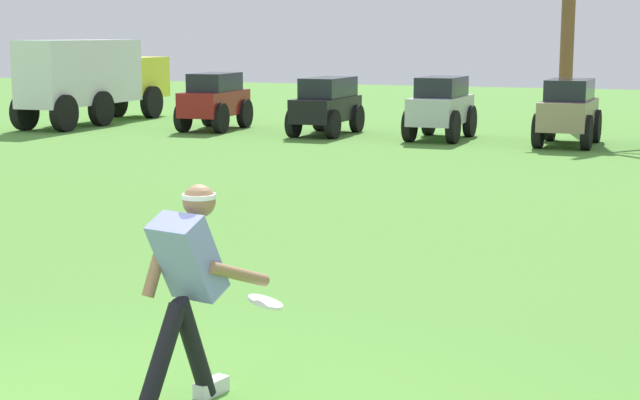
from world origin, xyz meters
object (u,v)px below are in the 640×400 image
object	(u,v)px
parked_car_slot_c	(441,106)
parked_car_slot_a	(215,100)
parked_car_slot_d	(569,110)
box_truck	(93,77)
frisbee_thrower	(187,284)
parked_car_slot_b	(327,104)
frisbee_in_flight	(265,302)

from	to	relation	value
parked_car_slot_c	parked_car_slot_a	bearing A→B (deg)	178.40
parked_car_slot_c	parked_car_slot_d	bearing A→B (deg)	-4.70
parked_car_slot_a	box_truck	distance (m)	3.85
parked_car_slot_a	parked_car_slot_d	xyz separation A→B (m)	(8.62, -0.40, 0.00)
frisbee_thrower	parked_car_slot_b	size ratio (longest dim) A/B	0.58
parked_car_slot_b	parked_car_slot_c	distance (m)	2.77
parked_car_slot_a	parked_car_slot_b	world-z (taller)	parked_car_slot_a
parked_car_slot_b	parked_car_slot_d	size ratio (longest dim) A/B	1.02
parked_car_slot_a	frisbee_thrower	bearing A→B (deg)	-63.42
parked_car_slot_a	parked_car_slot_c	bearing A→B (deg)	-1.60
frisbee_in_flight	parked_car_slot_b	distance (m)	16.86
parked_car_slot_a	frisbee_in_flight	bearing A→B (deg)	-61.85
parked_car_slot_c	box_truck	world-z (taller)	box_truck
parked_car_slot_b	parked_car_slot_d	distance (m)	5.61
frisbee_in_flight	parked_car_slot_d	bearing A→B (deg)	89.84
parked_car_slot_a	parked_car_slot_d	distance (m)	8.63
frisbee_in_flight	parked_car_slot_c	distance (m)	16.12
frisbee_thrower	parked_car_slot_c	size ratio (longest dim) A/B	0.59
frisbee_in_flight	box_truck	distance (m)	20.60
parked_car_slot_a	box_truck	bearing A→B (deg)	173.71
parked_car_slot_a	parked_car_slot_d	bearing A→B (deg)	-2.62
frisbee_thrower	frisbee_in_flight	size ratio (longest dim) A/B	4.44
frisbee_in_flight	parked_car_slot_d	xyz separation A→B (m)	(0.04, 15.64, 0.16)
frisbee_in_flight	parked_car_slot_a	size ratio (longest dim) A/B	0.13
parked_car_slot_b	parked_car_slot_c	world-z (taller)	parked_car_slot_c
frisbee_thrower	parked_car_slot_d	bearing A→B (deg)	88.73
box_truck	parked_car_slot_d	bearing A→B (deg)	-3.75
box_truck	parked_car_slot_b	bearing A→B (deg)	-4.52
parked_car_slot_c	parked_car_slot_d	distance (m)	2.85
parked_car_slot_a	parked_car_slot_d	size ratio (longest dim) A/B	1.02
frisbee_thrower	box_truck	bearing A→B (deg)	125.45
frisbee_in_flight	parked_car_slot_b	world-z (taller)	parked_car_slot_b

